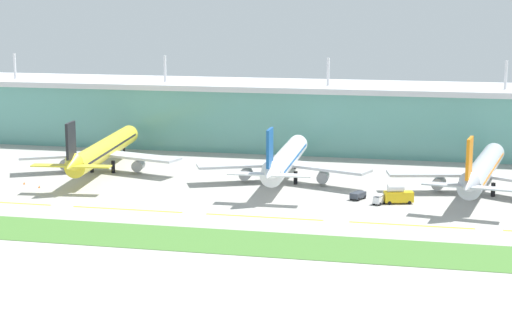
{
  "coord_description": "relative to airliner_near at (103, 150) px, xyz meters",
  "views": [
    {
      "loc": [
        36.28,
        -181.77,
        50.25
      ],
      "look_at": [
        -12.3,
        39.2,
        7.0
      ],
      "focal_mm": 59.23,
      "sensor_mm": 36.0,
      "label": 1
    }
  ],
  "objects": [
    {
      "name": "airliner_near",
      "position": [
        0.0,
        0.0,
        0.0
      ],
      "size": [
        48.51,
        67.25,
        18.9
      ],
      "color": "yellow",
      "rests_on": "ground"
    },
    {
      "name": "airliner_middle",
      "position": [
        55.1,
        -3.6,
        -0.01
      ],
      "size": [
        48.78,
        59.23,
        18.9
      ],
      "color": "white",
      "rests_on": "ground"
    },
    {
      "name": "taxiway_stripe_mid_west",
      "position": [
        23.21,
        -41.86,
        -6.43
      ],
      "size": [
        28.0,
        0.7,
        0.04
      ],
      "primitive_type": "cube",
      "color": "yellow",
      "rests_on": "ground"
    },
    {
      "name": "pushback_tug",
      "position": [
        76.93,
        -19.23,
        -5.35
      ],
      "size": [
        4.03,
        5.0,
        1.85
      ],
      "color": "#333842",
      "rests_on": "ground"
    },
    {
      "name": "airliner_far",
      "position": [
        107.82,
        -6.54,
        -0.01
      ],
      "size": [
        48.12,
        60.75,
        18.9
      ],
      "color": "#ADB2BC",
      "rests_on": "ground"
    },
    {
      "name": "taxiway_stripe_centre",
      "position": [
        57.21,
        -41.86,
        -6.43
      ],
      "size": [
        28.0,
        0.7,
        0.04
      ],
      "primitive_type": "cube",
      "color": "yellow",
      "rests_on": "ground"
    },
    {
      "name": "baggage_cart",
      "position": [
        82.52,
        -23.38,
        -5.19
      ],
      "size": [
        2.98,
        3.99,
        2.48
      ],
      "color": "silver",
      "rests_on": "ground"
    },
    {
      "name": "fuel_truck",
      "position": [
        87.08,
        -21.47,
        -4.19
      ],
      "size": [
        7.64,
        4.53,
        4.95
      ],
      "color": "gold",
      "rests_on": "ground"
    },
    {
      "name": "grass_verge",
      "position": [
        60.21,
        -63.45,
        -6.4
      ],
      "size": [
        300.0,
        18.0,
        0.1
      ],
      "primitive_type": "cube",
      "color": "#477A33",
      "rests_on": "ground"
    },
    {
      "name": "ground_plane",
      "position": [
        60.21,
        -47.51,
        -6.45
      ],
      "size": [
        600.0,
        600.0,
        0.0
      ],
      "primitive_type": "plane",
      "color": "#A8A59E"
    },
    {
      "name": "safety_cone_right_wingtip",
      "position": [
        -14.76,
        -21.22,
        -6.1
      ],
      "size": [
        0.56,
        0.56,
        0.7
      ],
      "primitive_type": "cone",
      "color": "orange",
      "rests_on": "ground"
    },
    {
      "name": "terminal_building",
      "position": [
        60.21,
        51.34,
        4.92
      ],
      "size": [
        288.0,
        34.0,
        31.34
      ],
      "color": "#5B9E93",
      "rests_on": "ground"
    },
    {
      "name": "taxiway_stripe_mid_east",
      "position": [
        91.21,
        -41.86,
        -6.43
      ],
      "size": [
        28.0,
        0.7,
        0.04
      ],
      "primitive_type": "cube",
      "color": "yellow",
      "rests_on": "ground"
    },
    {
      "name": "safety_cone_nose_front",
      "position": [
        -8.65,
        -24.44,
        -6.1
      ],
      "size": [
        0.56,
        0.56,
        0.7
      ],
      "primitive_type": "cone",
      "color": "orange",
      "rests_on": "ground"
    }
  ]
}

